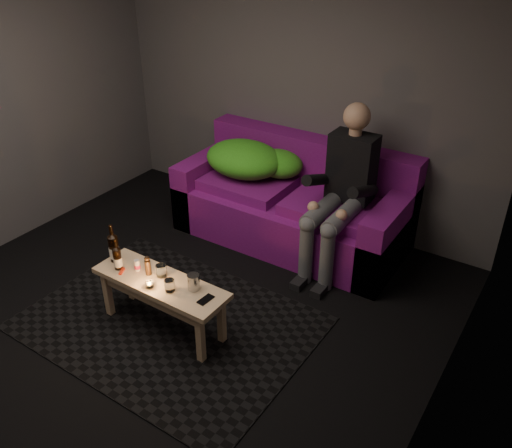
{
  "coord_description": "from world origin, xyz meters",
  "views": [
    {
      "loc": [
        2.4,
        -2.16,
        2.77
      ],
      "look_at": [
        0.27,
        1.1,
        0.5
      ],
      "focal_mm": 38.0,
      "sensor_mm": 36.0,
      "label": 1
    }
  ],
  "objects_px": {
    "beer_bottle_a": "(114,248)",
    "beer_bottle_b": "(117,258)",
    "coffee_table": "(161,289)",
    "steel_cup": "(194,282)",
    "person": "(342,188)",
    "sofa": "(294,206)"
  },
  "relations": [
    {
      "from": "beer_bottle_a",
      "to": "beer_bottle_b",
      "type": "distance_m",
      "value": 0.12
    },
    {
      "from": "coffee_table",
      "to": "steel_cup",
      "type": "relative_size",
      "value": 9.0
    },
    {
      "from": "coffee_table",
      "to": "steel_cup",
      "type": "bearing_deg",
      "value": 11.9
    },
    {
      "from": "person",
      "to": "sofa",
      "type": "bearing_deg",
      "value": 162.33
    },
    {
      "from": "coffee_table",
      "to": "beer_bottle_a",
      "type": "bearing_deg",
      "value": 178.41
    },
    {
      "from": "sofa",
      "to": "beer_bottle_b",
      "type": "xyz_separation_m",
      "value": [
        -0.52,
        -1.75,
        0.2
      ]
    },
    {
      "from": "sofa",
      "to": "person",
      "type": "xyz_separation_m",
      "value": [
        0.55,
        -0.17,
        0.41
      ]
    },
    {
      "from": "beer_bottle_a",
      "to": "beer_bottle_b",
      "type": "bearing_deg",
      "value": -32.73
    },
    {
      "from": "person",
      "to": "beer_bottle_a",
      "type": "distance_m",
      "value": 1.92
    },
    {
      "from": "person",
      "to": "beer_bottle_a",
      "type": "bearing_deg",
      "value": -127.51
    },
    {
      "from": "beer_bottle_b",
      "to": "steel_cup",
      "type": "relative_size",
      "value": 2.12
    },
    {
      "from": "person",
      "to": "coffee_table",
      "type": "height_order",
      "value": "person"
    },
    {
      "from": "sofa",
      "to": "beer_bottle_b",
      "type": "relative_size",
      "value": 8.46
    },
    {
      "from": "beer_bottle_a",
      "to": "steel_cup",
      "type": "height_order",
      "value": "beer_bottle_a"
    },
    {
      "from": "steel_cup",
      "to": "sofa",
      "type": "bearing_deg",
      "value": 93.98
    },
    {
      "from": "beer_bottle_a",
      "to": "coffee_table",
      "type": "bearing_deg",
      "value": -1.59
    },
    {
      "from": "person",
      "to": "beer_bottle_b",
      "type": "xyz_separation_m",
      "value": [
        -1.06,
        -1.58,
        -0.21
      ]
    },
    {
      "from": "steel_cup",
      "to": "beer_bottle_b",
      "type": "bearing_deg",
      "value": -170.35
    },
    {
      "from": "coffee_table",
      "to": "beer_bottle_a",
      "type": "distance_m",
      "value": 0.5
    },
    {
      "from": "person",
      "to": "beer_bottle_b",
      "type": "height_order",
      "value": "person"
    },
    {
      "from": "person",
      "to": "steel_cup",
      "type": "relative_size",
      "value": 11.96
    },
    {
      "from": "coffee_table",
      "to": "beer_bottle_a",
      "type": "xyz_separation_m",
      "value": [
        -0.46,
        0.01,
        0.19
      ]
    }
  ]
}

